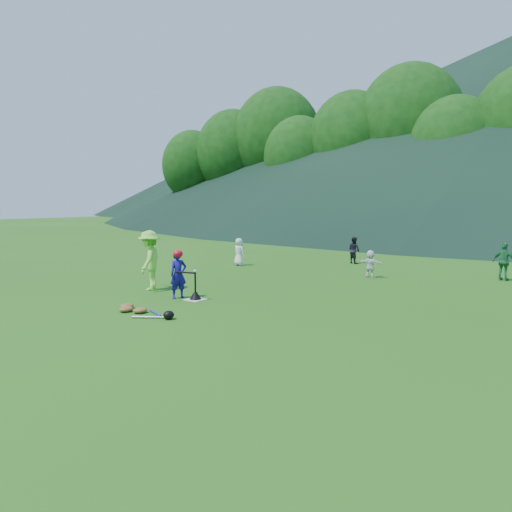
{
  "coord_description": "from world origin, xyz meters",
  "views": [
    {
      "loc": [
        8.81,
        -8.86,
        2.5
      ],
      "look_at": [
        0.0,
        2.5,
        0.9
      ],
      "focal_mm": 35.0,
      "sensor_mm": 36.0,
      "label": 1
    }
  ],
  "objects_px": {
    "equipment_pile": "(140,310)",
    "fielder_d": "(370,264)",
    "adult_coach": "(150,260)",
    "fielder_b": "(354,250)",
    "batting_tee": "(195,295)",
    "batter_child": "(178,275)",
    "home_plate": "(195,300)",
    "fielder_a": "(239,252)",
    "fielder_c": "(504,262)"
  },
  "relations": [
    {
      "from": "adult_coach",
      "to": "fielder_a",
      "type": "xyz_separation_m",
      "value": [
        -1.41,
        5.6,
        -0.31
      ]
    },
    {
      "from": "fielder_a",
      "to": "adult_coach",
      "type": "bearing_deg",
      "value": 112.37
    },
    {
      "from": "fielder_c",
      "to": "fielder_d",
      "type": "height_order",
      "value": "fielder_c"
    },
    {
      "from": "home_plate",
      "to": "fielder_d",
      "type": "distance_m",
      "value": 6.43
    },
    {
      "from": "adult_coach",
      "to": "batting_tee",
      "type": "relative_size",
      "value": 2.46
    },
    {
      "from": "home_plate",
      "to": "fielder_d",
      "type": "relative_size",
      "value": 0.5
    },
    {
      "from": "home_plate",
      "to": "fielder_a",
      "type": "distance_m",
      "value": 6.8
    },
    {
      "from": "home_plate",
      "to": "fielder_b",
      "type": "distance_m",
      "value": 9.2
    },
    {
      "from": "batting_tee",
      "to": "equipment_pile",
      "type": "bearing_deg",
      "value": -87.77
    },
    {
      "from": "fielder_a",
      "to": "batting_tee",
      "type": "relative_size",
      "value": 1.56
    },
    {
      "from": "fielder_b",
      "to": "fielder_d",
      "type": "bearing_deg",
      "value": 146.59
    },
    {
      "from": "batter_child",
      "to": "equipment_pile",
      "type": "xyz_separation_m",
      "value": [
        0.57,
        -1.72,
        -0.55
      ]
    },
    {
      "from": "batter_child",
      "to": "fielder_d",
      "type": "height_order",
      "value": "batter_child"
    },
    {
      "from": "fielder_b",
      "to": "fielder_d",
      "type": "distance_m",
      "value": 3.73
    },
    {
      "from": "fielder_c",
      "to": "batting_tee",
      "type": "relative_size",
      "value": 1.76
    },
    {
      "from": "equipment_pile",
      "to": "fielder_c",
      "type": "bearing_deg",
      "value": 61.48
    },
    {
      "from": "home_plate",
      "to": "fielder_c",
      "type": "height_order",
      "value": "fielder_c"
    },
    {
      "from": "batter_child",
      "to": "fielder_a",
      "type": "height_order",
      "value": "batter_child"
    },
    {
      "from": "batter_child",
      "to": "equipment_pile",
      "type": "relative_size",
      "value": 0.68
    },
    {
      "from": "fielder_c",
      "to": "batting_tee",
      "type": "height_order",
      "value": "fielder_c"
    },
    {
      "from": "equipment_pile",
      "to": "fielder_d",
      "type": "bearing_deg",
      "value": 77.0
    },
    {
      "from": "batting_tee",
      "to": "home_plate",
      "type": "bearing_deg",
      "value": 0.0
    },
    {
      "from": "fielder_b",
      "to": "fielder_c",
      "type": "relative_size",
      "value": 0.89
    },
    {
      "from": "fielder_b",
      "to": "fielder_a",
      "type": "bearing_deg",
      "value": 67.82
    },
    {
      "from": "fielder_b",
      "to": "fielder_d",
      "type": "height_order",
      "value": "fielder_b"
    },
    {
      "from": "fielder_a",
      "to": "equipment_pile",
      "type": "xyz_separation_m",
      "value": [
        3.5,
        -7.68,
        -0.46
      ]
    },
    {
      "from": "equipment_pile",
      "to": "home_plate",
      "type": "bearing_deg",
      "value": 92.23
    },
    {
      "from": "batter_child",
      "to": "adult_coach",
      "type": "relative_size",
      "value": 0.74
    },
    {
      "from": "batter_child",
      "to": "fielder_c",
      "type": "bearing_deg",
      "value": -16.08
    },
    {
      "from": "adult_coach",
      "to": "fielder_d",
      "type": "relative_size",
      "value": 1.85
    },
    {
      "from": "home_plate",
      "to": "batter_child",
      "type": "bearing_deg",
      "value": -168.24
    },
    {
      "from": "batter_child",
      "to": "fielder_c",
      "type": "height_order",
      "value": "batter_child"
    },
    {
      "from": "fielder_b",
      "to": "batter_child",
      "type": "bearing_deg",
      "value": 110.03
    },
    {
      "from": "home_plate",
      "to": "fielder_d",
      "type": "height_order",
      "value": "fielder_d"
    },
    {
      "from": "home_plate",
      "to": "batter_child",
      "type": "relative_size",
      "value": 0.37
    },
    {
      "from": "fielder_a",
      "to": "equipment_pile",
      "type": "distance_m",
      "value": 8.45
    },
    {
      "from": "batter_child",
      "to": "fielder_b",
      "type": "bearing_deg",
      "value": 18.22
    },
    {
      "from": "home_plate",
      "to": "batting_tee",
      "type": "height_order",
      "value": "batting_tee"
    },
    {
      "from": "fielder_d",
      "to": "adult_coach",
      "type": "bearing_deg",
      "value": 58.67
    },
    {
      "from": "batting_tee",
      "to": "fielder_b",
      "type": "bearing_deg",
      "value": 91.41
    },
    {
      "from": "fielder_c",
      "to": "equipment_pile",
      "type": "distance_m",
      "value": 11.34
    },
    {
      "from": "fielder_a",
      "to": "batting_tee",
      "type": "distance_m",
      "value": 6.8
    },
    {
      "from": "home_plate",
      "to": "adult_coach",
      "type": "bearing_deg",
      "value": 172.98
    },
    {
      "from": "batter_child",
      "to": "fielder_d",
      "type": "distance_m",
      "value": 6.68
    },
    {
      "from": "fielder_d",
      "to": "equipment_pile",
      "type": "relative_size",
      "value": 0.5
    },
    {
      "from": "fielder_c",
      "to": "batter_child",
      "type": "bearing_deg",
      "value": 62.42
    },
    {
      "from": "fielder_c",
      "to": "batting_tee",
      "type": "bearing_deg",
      "value": 64.44
    },
    {
      "from": "fielder_b",
      "to": "fielder_c",
      "type": "distance_m",
      "value": 5.8
    },
    {
      "from": "fielder_b",
      "to": "equipment_pile",
      "type": "xyz_separation_m",
      "value": [
        0.3,
        -11.01,
        -0.47
      ]
    },
    {
      "from": "adult_coach",
      "to": "fielder_b",
      "type": "height_order",
      "value": "adult_coach"
    }
  ]
}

